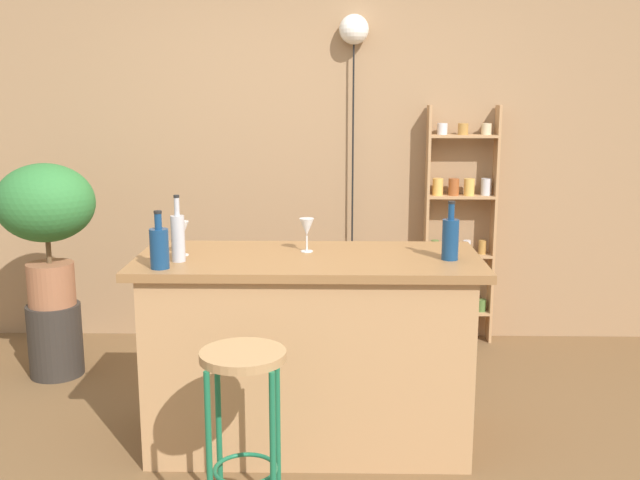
{
  "coord_description": "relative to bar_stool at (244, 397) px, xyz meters",
  "views": [
    {
      "loc": [
        0.12,
        -3.14,
        1.73
      ],
      "look_at": [
        0.05,
        0.55,
        0.96
      ],
      "focal_mm": 42.03,
      "sensor_mm": 36.0,
      "label": 1
    }
  ],
  "objects": [
    {
      "name": "potted_plant",
      "position": [
        -1.33,
        1.55,
        0.46
      ],
      "size": [
        0.57,
        0.52,
        0.85
      ],
      "color": "#935B3D",
      "rests_on": "plant_stool"
    },
    {
      "name": "plant_stool",
      "position": [
        -1.33,
        1.55,
        -0.32
      ],
      "size": [
        0.32,
        0.32,
        0.44
      ],
      "primitive_type": "cylinder",
      "color": "#2D2823",
      "rests_on": "ground"
    },
    {
      "name": "bottle_wine_red",
      "position": [
        -0.36,
        0.61,
        0.51
      ],
      "size": [
        0.06,
        0.06,
        0.31
      ],
      "color": "#B2B2B7",
      "rests_on": "kitchen_counter"
    },
    {
      "name": "back_wall",
      "position": [
        0.23,
        2.37,
        0.86
      ],
      "size": [
        6.4,
        0.1,
        2.8
      ],
      "primitive_type": "cube",
      "color": "#997551",
      "rests_on": "ground"
    },
    {
      "name": "wine_glass_center",
      "position": [
        -0.37,
        0.73,
        0.52
      ],
      "size": [
        0.07,
        0.07,
        0.16
      ],
      "color": "silver",
      "rests_on": "kitchen_counter"
    },
    {
      "name": "spice_shelf",
      "position": [
        1.19,
        2.23,
        0.28
      ],
      "size": [
        0.47,
        0.13,
        1.6
      ],
      "color": "tan",
      "rests_on": "ground"
    },
    {
      "name": "ground",
      "position": [
        0.23,
        0.42,
        -0.54
      ],
      "size": [
        12.0,
        12.0,
        0.0
      ],
      "primitive_type": "plane",
      "color": "brown"
    },
    {
      "name": "wine_glass_left",
      "position": [
        0.22,
        0.82,
        0.52
      ],
      "size": [
        0.07,
        0.07,
        0.16
      ],
      "color": "silver",
      "rests_on": "kitchen_counter"
    },
    {
      "name": "bar_stool",
      "position": [
        0.0,
        0.0,
        0.0
      ],
      "size": [
        0.34,
        0.34,
        0.73
      ],
      "color": "#196642",
      "rests_on": "ground"
    },
    {
      "name": "bottle_olive_oil",
      "position": [
        0.89,
        0.67,
        0.5
      ],
      "size": [
        0.08,
        0.08,
        0.27
      ],
      "color": "navy",
      "rests_on": "kitchen_counter"
    },
    {
      "name": "pendant_globe_light",
      "position": [
        0.47,
        2.26,
        1.5
      ],
      "size": [
        0.19,
        0.19,
        2.18
      ],
      "color": "black",
      "rests_on": "ground"
    },
    {
      "name": "kitchen_counter",
      "position": [
        0.23,
        0.72,
        -0.07
      ],
      "size": [
        1.63,
        0.71,
        0.94
      ],
      "color": "tan",
      "rests_on": "ground"
    },
    {
      "name": "bottle_spirits_clear",
      "position": [
        -0.42,
        0.47,
        0.5
      ],
      "size": [
        0.08,
        0.08,
        0.26
      ],
      "color": "navy",
      "rests_on": "kitchen_counter"
    }
  ]
}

